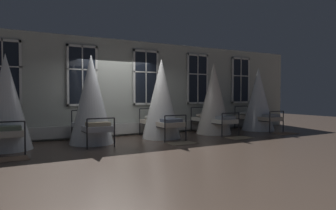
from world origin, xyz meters
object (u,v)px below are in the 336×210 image
(cot_second, at_px, (6,104))
(cot_sixth, at_px, (258,100))
(cot_third, at_px, (91,101))
(cot_fifth, at_px, (214,100))
(cot_fourth, at_px, (161,100))

(cot_second, distance_m, cot_sixth, 8.73)
(cot_third, bearing_deg, cot_fifth, -88.52)
(cot_third, bearing_deg, cot_fourth, -88.90)
(cot_fourth, relative_size, cot_fifth, 1.01)
(cot_second, bearing_deg, cot_fourth, -89.74)
(cot_sixth, bearing_deg, cot_fifth, 88.70)
(cot_sixth, bearing_deg, cot_third, 89.52)
(cot_third, height_order, cot_fourth, cot_fourth)
(cot_second, relative_size, cot_fifth, 0.97)
(cot_third, relative_size, cot_sixth, 1.05)
(cot_second, relative_size, cot_third, 0.96)
(cot_third, bearing_deg, cot_second, 88.84)
(cot_third, xyz_separation_m, cot_sixth, (6.58, 0.03, -0.05))
(cot_fourth, height_order, cot_fifth, cot_fourth)
(cot_third, relative_size, cot_fourth, 1.00)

